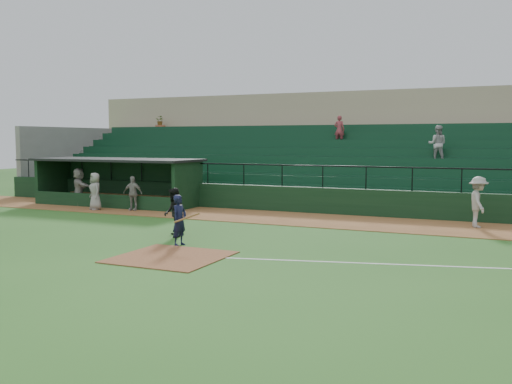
% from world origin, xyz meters
% --- Properties ---
extents(ground, '(90.00, 90.00, 0.00)m').
position_xyz_m(ground, '(0.00, 0.00, 0.00)').
color(ground, '#27591C').
rests_on(ground, ground).
extents(warning_track, '(40.00, 4.00, 0.03)m').
position_xyz_m(warning_track, '(0.00, 8.00, 0.01)').
color(warning_track, brown).
rests_on(warning_track, ground).
extents(home_plate_dirt, '(3.00, 3.00, 0.03)m').
position_xyz_m(home_plate_dirt, '(0.00, -1.00, 0.01)').
color(home_plate_dirt, brown).
rests_on(home_plate_dirt, ground).
extents(foul_line, '(17.49, 4.44, 0.01)m').
position_xyz_m(foul_line, '(8.00, 1.20, 0.01)').
color(foul_line, white).
rests_on(foul_line, ground).
extents(stadium_structure, '(38.00, 13.08, 6.40)m').
position_xyz_m(stadium_structure, '(-0.00, 16.46, 2.30)').
color(stadium_structure, black).
rests_on(stadium_structure, ground).
extents(dugout, '(8.90, 3.20, 2.42)m').
position_xyz_m(dugout, '(-9.75, 9.56, 1.33)').
color(dugout, black).
rests_on(dugout, ground).
extents(batter_at_plate, '(1.02, 0.69, 1.64)m').
position_xyz_m(batter_at_plate, '(-0.75, 0.71, 0.82)').
color(batter_at_plate, black).
rests_on(batter_at_plate, ground).
extents(umpire, '(1.02, 1.06, 1.72)m').
position_xyz_m(umpire, '(-1.80, 2.01, 0.86)').
color(umpire, black).
rests_on(umpire, ground).
extents(runner, '(1.04, 1.42, 1.96)m').
position_xyz_m(runner, '(7.75, 8.54, 1.01)').
color(runner, '#A09B95').
rests_on(runner, warning_track).
extents(dugout_player_a, '(1.02, 0.57, 1.64)m').
position_xyz_m(dugout_player_a, '(-7.57, 7.46, 0.85)').
color(dugout_player_a, gray).
rests_on(dugout_player_a, warning_track).
extents(dugout_player_b, '(1.04, 0.94, 1.79)m').
position_xyz_m(dugout_player_b, '(-9.35, 6.91, 0.92)').
color(dugout_player_b, gray).
rests_on(dugout_player_b, warning_track).
extents(dugout_player_c, '(1.82, 1.39, 1.92)m').
position_xyz_m(dugout_player_c, '(-11.27, 7.96, 0.99)').
color(dugout_player_c, '#9A9490').
rests_on(dugout_player_c, warning_track).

